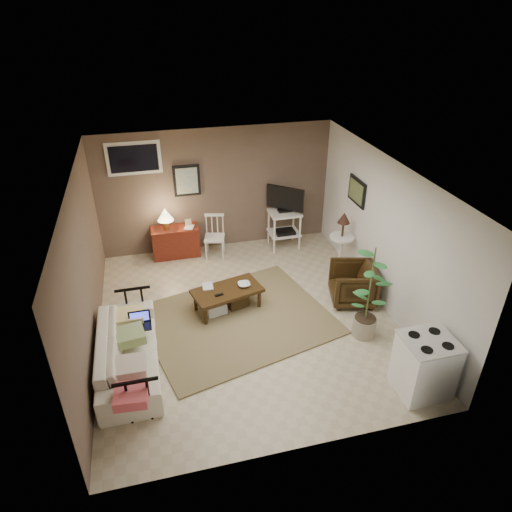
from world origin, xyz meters
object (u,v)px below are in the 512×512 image
object	(u,v)px
coffee_table	(227,298)
spindle_chair	(215,238)
sofa	(127,346)
armchair	(353,282)
red_console	(175,239)
stove	(425,366)
tv_stand	(285,216)
potted_plant	(370,290)
side_table	(342,235)

from	to	relation	value
coffee_table	spindle_chair	size ratio (longest dim) A/B	1.44
sofa	armchair	distance (m)	3.69
red_console	spindle_chair	xyz separation A→B (m)	(0.75, -0.18, 0.03)
armchair	stove	distance (m)	2.06
stove	tv_stand	bearing A→B (deg)	97.79
coffee_table	sofa	bearing A→B (deg)	-147.63
potted_plant	coffee_table	bearing A→B (deg)	148.97
coffee_table	potted_plant	distance (m)	2.26
tv_stand	side_table	world-z (taller)	tv_stand
armchair	potted_plant	world-z (taller)	potted_plant
tv_stand	sofa	bearing A→B (deg)	-137.62
red_console	stove	world-z (taller)	red_console
red_console	side_table	distance (m)	3.19
spindle_chair	coffee_table	bearing A→B (deg)	-93.62
side_table	potted_plant	world-z (taller)	potted_plant
red_console	armchair	world-z (taller)	red_console
stove	coffee_table	bearing A→B (deg)	132.09
red_console	armchair	xyz separation A→B (m)	(2.70, -2.25, 0.00)
sofa	armchair	bearing A→B (deg)	-78.66
sofa	armchair	xyz separation A→B (m)	(3.61, 0.73, -0.03)
stove	side_table	bearing A→B (deg)	87.05
red_console	armchair	size ratio (longest dim) A/B	1.43
tv_stand	potted_plant	xyz separation A→B (m)	(0.35, -2.95, 0.14)
coffee_table	side_table	distance (m)	2.40
sofa	side_table	distance (m)	4.16
red_console	tv_stand	bearing A→B (deg)	-4.49
side_table	potted_plant	xyz separation A→B (m)	(-0.38, -1.81, 0.08)
armchair	sofa	bearing A→B (deg)	-64.48
sofa	spindle_chair	world-z (taller)	spindle_chair
sofa	stove	distance (m)	3.88
armchair	potted_plant	bearing A→B (deg)	1.64
coffee_table	side_table	world-z (taller)	side_table
armchair	potted_plant	size ratio (longest dim) A/B	0.47
red_console	tv_stand	xyz separation A→B (m)	(2.16, -0.17, 0.32)
potted_plant	tv_stand	bearing A→B (deg)	96.69
red_console	spindle_chair	distance (m)	0.77
side_table	tv_stand	bearing A→B (deg)	122.43
stove	armchair	bearing A→B (deg)	90.75
red_console	potted_plant	distance (m)	4.03
coffee_table	spindle_chair	bearing A→B (deg)	86.38
side_table	stove	distance (m)	3.03
spindle_chair	tv_stand	size ratio (longest dim) A/B	0.65
tv_stand	coffee_table	bearing A→B (deg)	-129.93
red_console	stove	bearing A→B (deg)	-57.68
red_console	side_table	xyz separation A→B (m)	(2.88, -1.31, 0.37)
tv_stand	stove	world-z (taller)	tv_stand
side_table	armchair	xyz separation A→B (m)	(-0.18, -0.94, -0.37)
sofa	red_console	world-z (taller)	red_console
potted_plant	red_console	bearing A→B (deg)	128.78
spindle_chair	sofa	bearing A→B (deg)	-120.78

